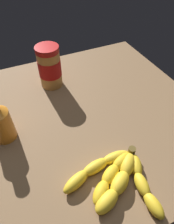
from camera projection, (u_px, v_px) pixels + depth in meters
ground_plane at (95, 114)px, 69.44cm from camera, size 71.73×76.71×3.82cm
banana_bunch at (116, 177)px, 49.46cm from camera, size 22.36×19.37×3.70cm
peanut_butter_jar at (50, 67)px, 72.37cm from camera, size 8.35×8.35×15.77cm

